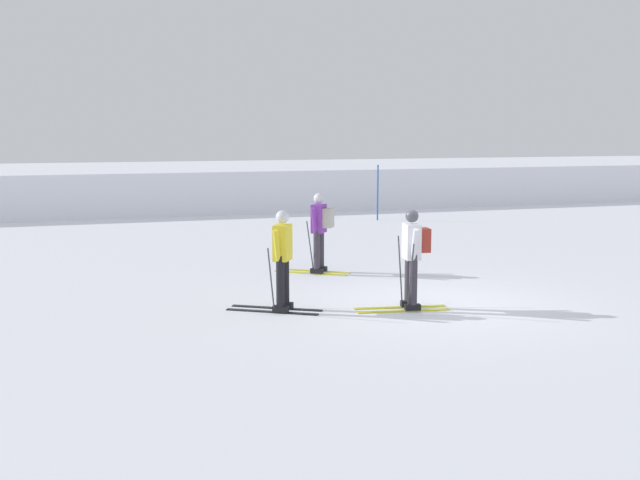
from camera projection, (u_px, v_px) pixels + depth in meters
ground_plane at (436, 305)px, 13.21m from camera, size 120.00×120.00×0.00m
far_snow_ridge at (228, 184)px, 31.79m from camera, size 80.00×9.64×1.53m
skier_white at (413, 254)px, 12.78m from camera, size 1.64×1.00×1.71m
skier_yellow at (282, 258)px, 12.67m from camera, size 1.56×1.14×1.71m
skier_purple at (320, 229)px, 16.04m from camera, size 1.52×1.23×1.71m
trail_marker_pole at (378, 193)px, 25.46m from camera, size 0.05×0.05×1.86m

